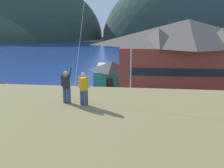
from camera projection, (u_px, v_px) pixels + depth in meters
name	position (u px, v px, depth m)	size (l,w,h in m)	color
ground_plane	(85.00, 152.00, 23.88)	(600.00, 600.00, 0.00)	#66604C
parking_lot_pad	(95.00, 129.00, 28.67)	(40.00, 20.00, 0.10)	gray
bay_water	(126.00, 55.00, 81.60)	(360.00, 84.00, 0.03)	navy
far_hill_east_peak	(20.00, 38.00, 146.51)	(91.33, 58.73, 64.40)	#2D3D33
far_hill_center_saddle	(192.00, 41.00, 127.51)	(86.77, 49.04, 66.58)	#2D3D33
harbor_lodge	(187.00, 54.00, 41.60)	(22.24, 10.62, 11.37)	brown
storage_shed_waterside	(112.00, 74.00, 45.32)	(6.35, 5.37, 4.37)	#338475
wharf_dock	(118.00, 71.00, 56.72)	(3.20, 14.47, 0.70)	#70604C
moored_boat_wharfside	(101.00, 71.00, 54.72)	(2.00, 5.94, 2.16)	silver
moored_boat_outer_mooring	(135.00, 70.00, 55.72)	(3.13, 7.89, 2.16)	#23564C
moored_boat_inner_slip	(102.00, 70.00, 56.55)	(2.17, 6.48, 2.16)	navy
parked_car_mid_row_far	(33.00, 130.00, 25.82)	(4.28, 2.21, 1.82)	#B28923
parked_car_front_row_red	(206.00, 118.00, 28.90)	(4.33, 2.32, 1.82)	navy
parked_car_lone_by_shed	(108.00, 114.00, 29.95)	(4.28, 2.20, 1.82)	red
parked_car_mid_row_near	(87.00, 142.00, 23.38)	(4.25, 2.15, 1.82)	#9EA3A8
parking_light_pole	(131.00, 77.00, 32.49)	(0.24, 0.78, 7.90)	#ADADB2
person_kite_flyer	(66.00, 86.00, 14.01)	(0.52, 0.67, 1.86)	#384770
person_companion	(84.00, 88.00, 13.65)	(0.55, 0.40, 1.74)	#384770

